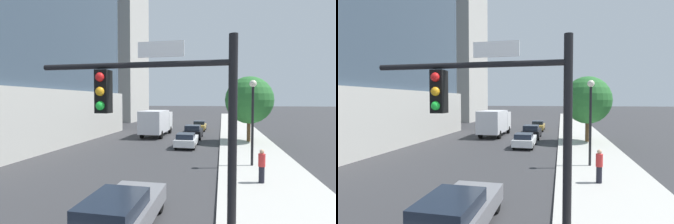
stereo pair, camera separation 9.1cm
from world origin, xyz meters
The scene contains 11 objects.
sidewalk centered at (7.92, 20.00, 0.07)m, with size 5.08×120.00×0.15m, color #B2AFA8.
construction_building centered at (-17.71, 49.22, 17.17)m, with size 13.50×13.41×41.62m.
traffic_light_pole centered at (4.31, 2.13, 3.91)m, with size 4.78×0.48×5.56m.
street_lamp centered at (7.43, 13.27, 3.71)m, with size 0.44×0.44×5.38m.
street_tree centered at (8.17, 23.27, 4.30)m, with size 4.70×4.70×6.51m.
car_white centered at (2.41, 19.70, 0.66)m, with size 1.79×4.28×1.33m.
car_black centered at (2.41, 25.37, 0.75)m, with size 1.89×4.23×1.54m.
car_gray centered at (2.41, 3.91, 0.69)m, with size 1.91×4.61×1.36m.
car_gold centered at (2.41, 33.22, 0.67)m, with size 1.78×4.32×1.36m.
box_truck centered at (-2.15, 26.43, 1.75)m, with size 2.47×7.38×3.07m.
pedestrian_red_shirt centered at (7.51, 9.72, 1.00)m, with size 0.34×0.34×1.68m.
Camera 1 is at (5.55, -3.80, 4.25)m, focal length 27.91 mm.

